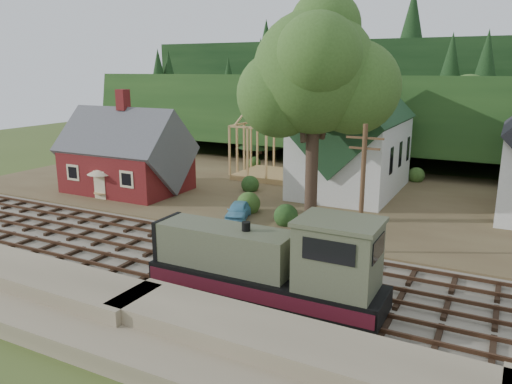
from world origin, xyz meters
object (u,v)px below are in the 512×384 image
at_px(car_green, 87,171).
at_px(patio_set, 101,172).
at_px(car_blue, 238,210).
at_px(locomotive, 272,265).

bearing_deg(car_green, patio_set, -118.33).
height_order(car_blue, patio_set, patio_set).
bearing_deg(patio_set, locomotive, -27.19).
bearing_deg(car_green, locomotive, -111.45).
bearing_deg(locomotive, patio_set, 152.81).
distance_m(car_blue, car_green, 21.69).
bearing_deg(car_blue, patio_set, 162.07).
xyz_separation_m(locomotive, patio_set, (-21.12, 10.85, 0.50)).
relative_size(car_blue, patio_set, 1.41).
distance_m(locomotive, car_blue, 13.43).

